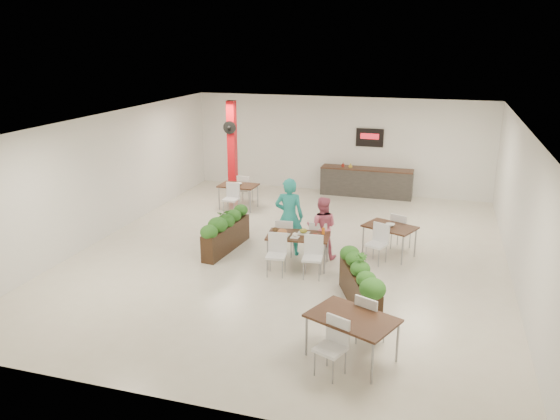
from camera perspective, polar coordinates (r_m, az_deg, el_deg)
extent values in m
plane|color=beige|center=(13.35, 1.21, -4.50)|extent=(12.00, 12.00, 0.00)
cube|color=white|center=(18.56, 6.25, 6.78)|extent=(10.00, 0.10, 3.20)
cube|color=white|center=(7.59, -11.12, -9.33)|extent=(10.00, 0.10, 3.20)
cube|color=white|center=(14.93, -17.60, 3.49)|extent=(0.10, 12.00, 3.20)
cube|color=white|center=(12.53, 23.87, 0.24)|extent=(0.10, 12.00, 3.20)
cube|color=white|center=(12.52, 1.30, 9.23)|extent=(10.00, 12.00, 0.04)
cube|color=red|center=(17.29, -5.00, 6.05)|extent=(0.25, 0.25, 3.20)
cylinder|color=black|center=(16.99, -5.30, 8.58)|extent=(0.40, 0.06, 0.40)
sphere|color=black|center=(16.95, -5.35, 8.56)|extent=(0.12, 0.12, 0.12)
cube|color=#2D2A28|center=(18.32, 9.01, 2.84)|extent=(3.00, 0.60, 0.90)
cube|color=black|center=(18.20, 9.08, 4.28)|extent=(3.00, 0.62, 0.04)
cube|color=black|center=(18.32, 9.36, 7.47)|extent=(0.90, 0.04, 0.60)
cube|color=red|center=(18.28, 9.35, 7.61)|extent=(0.60, 0.02, 0.18)
imported|color=#A1261A|center=(18.30, 6.61, 4.82)|extent=(0.09, 0.09, 0.19)
imported|color=gold|center=(18.26, 7.38, 4.72)|extent=(0.13, 0.13, 0.17)
cube|color=black|center=(12.36, 1.92, -2.71)|extent=(1.48, 0.95, 0.04)
cylinder|color=gray|center=(12.29, -1.29, -4.70)|extent=(0.04, 0.04, 0.71)
cylinder|color=gray|center=(12.12, 4.68, -5.09)|extent=(0.04, 0.04, 0.71)
cylinder|color=gray|center=(12.91, -0.69, -3.59)|extent=(0.04, 0.04, 0.71)
cylinder|color=gray|center=(12.74, 4.98, -3.94)|extent=(0.04, 0.04, 0.71)
cube|color=white|center=(13.07, 0.56, -2.87)|extent=(0.47, 0.47, 0.05)
cube|color=white|center=(12.81, 0.42, -2.11)|extent=(0.42, 0.09, 0.45)
cylinder|color=gray|center=(13.29, 1.40, -3.61)|extent=(0.02, 0.02, 0.43)
cylinder|color=gray|center=(13.34, -0.05, -3.52)|extent=(0.02, 0.02, 0.43)
cylinder|color=gray|center=(12.98, 1.17, -4.14)|extent=(0.02, 0.02, 0.43)
cylinder|color=gray|center=(13.03, -0.31, -4.05)|extent=(0.02, 0.02, 0.43)
cube|color=white|center=(12.97, 4.05, -3.08)|extent=(0.47, 0.47, 0.05)
cube|color=white|center=(12.71, 3.98, -2.31)|extent=(0.42, 0.09, 0.45)
cylinder|color=gray|center=(13.20, 4.84, -3.82)|extent=(0.02, 0.02, 0.43)
cylinder|color=gray|center=(13.23, 3.37, -3.73)|extent=(0.02, 0.02, 0.43)
cylinder|color=gray|center=(12.88, 4.69, -4.36)|extent=(0.02, 0.02, 0.43)
cylinder|color=gray|center=(12.92, 3.19, -4.27)|extent=(0.02, 0.02, 0.43)
cube|color=white|center=(11.97, -0.41, -4.82)|extent=(0.47, 0.47, 0.05)
cube|color=white|center=(12.06, -0.25, -3.38)|extent=(0.42, 0.09, 0.45)
cylinder|color=gray|center=(11.94, -1.37, -6.11)|extent=(0.02, 0.02, 0.43)
cylinder|color=gray|center=(11.88, 0.25, -6.23)|extent=(0.02, 0.02, 0.43)
cylinder|color=gray|center=(12.25, -1.05, -5.49)|extent=(0.02, 0.02, 0.43)
cylinder|color=gray|center=(12.19, 0.53, -5.60)|extent=(0.02, 0.02, 0.43)
cube|color=white|center=(11.86, 3.41, -5.07)|extent=(0.47, 0.47, 0.05)
cube|color=white|center=(11.95, 3.54, -3.62)|extent=(0.42, 0.09, 0.45)
cylinder|color=gray|center=(11.82, 2.46, -6.38)|extent=(0.02, 0.02, 0.43)
cylinder|color=gray|center=(11.78, 4.11, -6.49)|extent=(0.02, 0.02, 0.43)
cylinder|color=gray|center=(12.13, 2.68, -5.74)|extent=(0.02, 0.02, 0.43)
cylinder|color=gray|center=(12.09, 4.29, -5.84)|extent=(0.02, 0.02, 0.43)
cube|color=white|center=(12.31, 0.24, -2.65)|extent=(0.33, 0.33, 0.01)
ellipsoid|color=#9C5427|center=(12.29, 0.24, -2.32)|extent=(0.22, 0.22, 0.13)
cube|color=white|center=(12.45, 2.46, -2.43)|extent=(0.29, 0.29, 0.01)
ellipsoid|color=gold|center=(12.43, 2.46, -2.16)|extent=(0.18, 0.18, 0.11)
cube|color=white|center=(12.20, 3.70, -2.88)|extent=(0.29, 0.29, 0.01)
ellipsoid|color=#521F10|center=(12.18, 3.71, -2.64)|extent=(0.16, 0.16, 0.10)
cube|color=white|center=(12.19, 1.57, -2.86)|extent=(0.20, 0.20, 0.01)
ellipsoid|color=white|center=(12.18, 1.57, -2.66)|extent=(0.12, 0.12, 0.07)
cylinder|color=orange|center=(12.41, 4.54, -2.21)|extent=(0.07, 0.07, 0.15)
imported|color=brown|center=(12.52, -0.50, -2.11)|extent=(0.12, 0.12, 0.10)
imported|color=teal|center=(12.99, 0.96, -0.70)|extent=(0.74, 0.53, 1.89)
imported|color=#D9607F|center=(12.87, 4.39, -1.84)|extent=(0.79, 0.65, 1.50)
cube|color=black|center=(13.49, -5.63, -2.87)|extent=(0.51, 1.98, 0.65)
ellipsoid|color=#175217|center=(12.65, -7.43, -2.16)|extent=(0.40, 0.40, 0.32)
ellipsoid|color=#175217|center=(12.99, -6.53, -1.60)|extent=(0.40, 0.40, 0.32)
ellipsoid|color=#175217|center=(13.34, -5.68, -1.07)|extent=(0.40, 0.40, 0.32)
ellipsoid|color=#175217|center=(13.69, -4.88, -0.56)|extent=(0.40, 0.40, 0.32)
ellipsoid|color=#175217|center=(14.04, -4.11, -0.08)|extent=(0.40, 0.40, 0.32)
imported|color=#175217|center=(13.31, -5.70, -0.69)|extent=(0.38, 0.33, 0.42)
cube|color=black|center=(10.78, 8.28, -8.31)|extent=(1.10, 1.96, 0.67)
ellipsoid|color=#175217|center=(9.85, 9.66, -8.03)|extent=(0.40, 0.40, 0.32)
ellipsoid|color=#175217|center=(10.22, 9.00, -7.03)|extent=(0.40, 0.40, 0.32)
ellipsoid|color=#175217|center=(10.59, 8.39, -6.10)|extent=(0.40, 0.40, 0.32)
ellipsoid|color=#175217|center=(10.97, 7.82, -5.23)|extent=(0.40, 0.40, 0.32)
ellipsoid|color=#175217|center=(11.35, 7.29, -4.42)|extent=(0.40, 0.40, 0.32)
imported|color=#175217|center=(10.56, 8.41, -5.61)|extent=(0.24, 0.24, 0.43)
cube|color=black|center=(16.68, -4.38, 2.58)|extent=(1.15, 0.79, 0.04)
cylinder|color=gray|center=(16.70, -6.38, 1.20)|extent=(0.04, 0.04, 0.71)
cylinder|color=gray|center=(16.32, -3.13, 0.89)|extent=(0.04, 0.04, 0.71)
cylinder|color=gray|center=(17.26, -5.51, 1.76)|extent=(0.04, 0.04, 0.71)
cylinder|color=gray|center=(16.89, -2.35, 1.48)|extent=(0.04, 0.04, 0.71)
cube|color=white|center=(17.29, -3.61, 2.16)|extent=(0.43, 0.43, 0.05)
cube|color=white|center=(17.06, -3.86, 2.81)|extent=(0.42, 0.05, 0.45)
cylinder|color=gray|center=(17.45, -2.87, 1.51)|extent=(0.02, 0.02, 0.43)
cylinder|color=gray|center=(17.57, -3.90, 1.60)|extent=(0.02, 0.02, 0.43)
cylinder|color=gray|center=(17.14, -3.27, 1.22)|extent=(0.02, 0.02, 0.43)
cylinder|color=gray|center=(17.27, -4.32, 1.31)|extent=(0.02, 0.02, 0.43)
cube|color=white|center=(16.23, -5.17, 1.10)|extent=(0.43, 0.43, 0.05)
cube|color=white|center=(16.33, -4.93, 2.12)|extent=(0.42, 0.05, 0.45)
cylinder|color=gray|center=(16.21, -5.93, 0.20)|extent=(0.02, 0.02, 0.43)
cylinder|color=gray|center=(16.08, -4.82, 0.09)|extent=(0.02, 0.02, 0.43)
cylinder|color=gray|center=(16.51, -5.45, 0.53)|extent=(0.02, 0.02, 0.43)
cylinder|color=gray|center=(16.38, -4.36, 0.42)|extent=(0.02, 0.02, 0.43)
imported|color=white|center=(16.67, -4.39, 2.73)|extent=(0.22, 0.22, 0.05)
cube|color=black|center=(13.20, 11.42, -1.73)|extent=(1.37, 1.17, 0.04)
cylinder|color=gray|center=(13.29, 8.67, -3.16)|extent=(0.04, 0.04, 0.71)
cylinder|color=gray|center=(12.83, 12.66, -4.16)|extent=(0.04, 0.04, 0.71)
cylinder|color=gray|center=(13.83, 10.08, -2.42)|extent=(0.04, 0.04, 0.71)
cylinder|color=gray|center=(13.39, 13.95, -3.34)|extent=(0.04, 0.04, 0.71)
cube|color=white|center=(13.80, 12.54, -2.20)|extent=(0.55, 0.55, 0.05)
cube|color=white|center=(13.56, 12.24, -1.41)|extent=(0.40, 0.20, 0.45)
cylinder|color=gray|center=(13.95, 13.42, -3.07)|extent=(0.02, 0.02, 0.43)
cylinder|color=gray|center=(14.09, 12.19, -2.77)|extent=(0.02, 0.02, 0.43)
cylinder|color=gray|center=(13.66, 12.78, -3.46)|extent=(0.02, 0.02, 0.43)
cylinder|color=gray|center=(13.81, 11.53, -3.15)|extent=(0.02, 0.02, 0.43)
cube|color=white|center=(12.80, 10.06, -3.60)|extent=(0.55, 0.55, 0.05)
cube|color=white|center=(12.87, 10.54, -2.32)|extent=(0.40, 0.20, 0.45)
cylinder|color=gray|center=(12.82, 8.96, -4.63)|extent=(0.02, 0.02, 0.43)
cylinder|color=gray|center=(12.67, 10.28, -4.98)|extent=(0.02, 0.02, 0.43)
cylinder|color=gray|center=(13.10, 9.73, -4.19)|extent=(0.02, 0.02, 0.43)
cylinder|color=gray|center=(12.95, 11.03, -4.53)|extent=(0.02, 0.02, 0.43)
imported|color=white|center=(13.19, 11.43, -1.54)|extent=(0.22, 0.22, 0.05)
cube|color=black|center=(8.93, 7.57, -11.14)|extent=(1.60, 1.36, 0.04)
cylinder|color=gray|center=(9.13, 2.77, -13.01)|extent=(0.04, 0.04, 0.71)
cylinder|color=gray|center=(8.56, 9.62, -15.51)|extent=(0.04, 0.04, 0.71)
cylinder|color=gray|center=(9.69, 5.62, -11.16)|extent=(0.04, 0.04, 0.71)
cylinder|color=gray|center=(9.15, 12.17, -13.33)|extent=(0.04, 0.04, 0.71)
cube|color=white|center=(9.52, 9.48, -11.24)|extent=(0.55, 0.55, 0.05)
cube|color=white|center=(9.26, 8.95, -10.33)|extent=(0.40, 0.20, 0.45)
cylinder|color=gray|center=(9.69, 10.82, -12.35)|extent=(0.02, 0.02, 0.43)
cylinder|color=gray|center=(9.83, 9.06, -11.78)|extent=(0.02, 0.02, 0.43)
cylinder|color=gray|center=(9.43, 9.78, -13.18)|extent=(0.02, 0.02, 0.43)
cylinder|color=gray|center=(9.58, 7.98, -12.58)|extent=(0.02, 0.02, 0.43)
cube|color=white|center=(8.63, 5.29, -14.29)|extent=(0.55, 0.55, 0.05)
cube|color=white|center=(8.64, 6.07, -12.35)|extent=(0.40, 0.20, 0.45)
cylinder|color=gray|center=(8.72, 3.63, -15.71)|extent=(0.02, 0.02, 0.43)
cylinder|color=gray|center=(8.56, 5.55, -16.46)|extent=(0.02, 0.02, 0.43)
cylinder|color=gray|center=(8.95, 4.96, -14.77)|extent=(0.02, 0.02, 0.43)
cylinder|color=gray|center=(8.80, 6.84, -15.47)|extent=(0.02, 0.02, 0.43)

